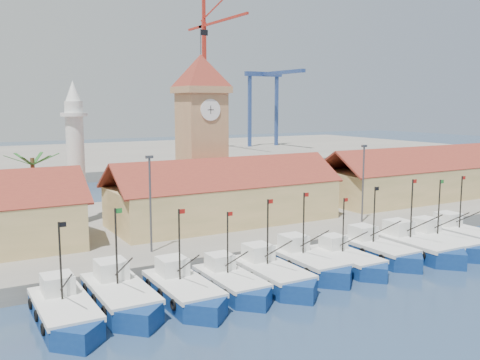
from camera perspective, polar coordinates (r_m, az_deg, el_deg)
ground at (r=47.21m, az=10.06°, el=-10.77°), size 400.00×400.00×0.00m
quay at (r=66.50m, az=-3.29°, el=-4.44°), size 140.00×32.00×1.50m
terminal at (r=147.70m, az=-18.35°, el=2.17°), size 240.00×80.00×2.00m
boat_0 at (r=39.82m, az=-18.10°, el=-13.50°), size 3.64×9.96×7.54m
boat_1 at (r=41.65m, az=-12.50°, el=-12.25°), size 3.83×10.48×7.93m
boat_2 at (r=42.14m, az=-5.90°, el=-11.90°), size 3.67×10.05×7.60m
boat_3 at (r=43.94m, az=-0.78°, el=-11.10°), size 3.35×9.17×6.94m
boat_4 at (r=45.77m, az=3.57°, el=-10.22°), size 3.69×10.12×7.65m
boat_5 at (r=49.29m, az=7.38°, el=-8.93°), size 3.70×10.12×7.66m
boat_6 at (r=51.01m, az=11.48°, el=-8.53°), size 3.35×9.17×6.93m
boat_7 at (r=54.60m, az=14.66°, el=-7.45°), size 3.64×9.98×7.55m
boat_8 at (r=56.92m, az=18.40°, el=-6.90°), size 3.93×10.75×8.14m
boat_9 at (r=59.72m, az=20.98°, el=-6.36°), size 3.78×10.34×7.83m
boat_10 at (r=63.56m, az=22.98°, el=-5.61°), size 3.78×10.36×7.84m
hall_center at (r=62.38m, az=-1.67°, el=-2.23°), size 27.04×10.13×7.61m
hall_right at (r=82.23m, az=18.41°, el=-0.14°), size 31.20×10.13×7.61m
clock_tower at (r=66.79m, az=-4.13°, el=5.32°), size 5.80×5.80×22.70m
minaret at (r=63.92m, az=-17.14°, el=2.85°), size 3.00×3.00×16.30m
palm_tree at (r=61.46m, az=-21.14°, el=-0.80°), size 5.60×5.03×8.39m
lamp_posts at (r=55.39m, az=2.67°, el=-0.94°), size 80.70×0.25×9.03m
crane_red_right at (r=153.75m, az=-3.57°, el=12.12°), size 1.00×34.24×43.01m
gantry at (r=167.65m, az=3.13°, el=9.74°), size 13.00×22.00×23.20m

